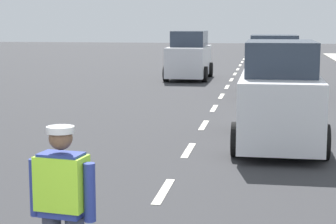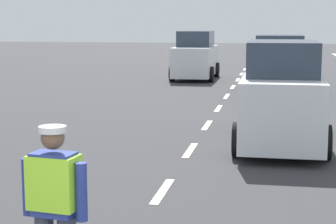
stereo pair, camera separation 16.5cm
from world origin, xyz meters
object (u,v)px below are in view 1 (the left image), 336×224
Objects in this scene: road_worker at (65,204)px; car_outgoing_far at (273,67)px; car_oncoming_second at (189,57)px; car_outgoing_ahead at (279,97)px.

car_outgoing_far reaches higher than road_worker.
car_oncoming_second is 6.58m from car_outgoing_far.
road_worker is at bearing -85.69° from car_oncoming_second.
road_worker is at bearing -97.26° from car_outgoing_far.
road_worker is 0.41× the size of car_oncoming_second.
car_outgoing_far is at bearing 82.74° from road_worker.
car_outgoing_ahead reaches higher than car_oncoming_second.
car_oncoming_second reaches higher than road_worker.
car_outgoing_ahead is 8.75m from car_outgoing_far.
car_outgoing_ahead is at bearing -75.12° from car_oncoming_second.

